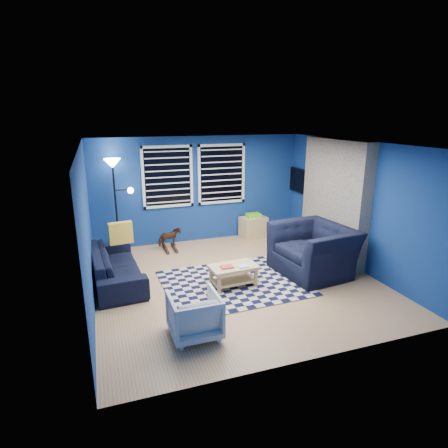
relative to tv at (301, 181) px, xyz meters
name	(u,v)px	position (x,y,z in m)	size (l,w,h in m)	color
floor	(236,280)	(-2.45, -2.00, -1.40)	(5.00, 5.00, 0.00)	tan
ceiling	(237,144)	(-2.45, -2.00, 1.10)	(5.00, 5.00, 0.00)	white
wall_back	(199,190)	(-2.45, 0.50, -0.15)	(5.00, 5.00, 0.00)	navy
wall_left	(87,229)	(-4.95, -2.00, -0.15)	(5.00, 5.00, 0.00)	navy
wall_right	(355,205)	(0.05, -2.00, -0.15)	(5.00, 5.00, 0.00)	navy
fireplace	(333,203)	(-0.09, -1.50, -0.20)	(0.65, 2.00, 2.50)	gray
window_left	(168,177)	(-3.20, 0.46, 0.20)	(1.17, 0.06, 1.42)	black
window_right	(222,174)	(-1.90, 0.46, 0.20)	(1.17, 0.06, 1.42)	black
tv	(301,181)	(0.00, 0.00, 0.00)	(0.07, 1.00, 0.58)	black
rug	(234,283)	(-2.53, -2.11, -1.39)	(2.50, 2.00, 0.02)	black
sofa	(116,266)	(-4.55, -1.30, -1.09)	(0.82, 2.09, 0.61)	black
armchair_big	(313,250)	(-0.91, -2.14, -0.93)	(1.26, 1.44, 0.93)	black
armchair_bent	(194,315)	(-3.62, -3.50, -1.08)	(0.68, 0.70, 0.63)	gray
rocking_horse	(170,238)	(-3.29, 0.03, -1.11)	(0.51, 0.23, 0.43)	#4D3118
coffee_table	(233,271)	(-2.58, -2.22, -1.11)	(0.87, 0.54, 0.42)	#DAB47A
cabinet	(253,227)	(-1.13, 0.25, -1.13)	(0.68, 0.50, 0.61)	#DAB47A
floor_lamp	(115,176)	(-4.37, 0.25, 0.31)	(0.57, 0.35, 2.08)	black
throw_pillow	(121,233)	(-4.40, -0.97, -0.58)	(0.44, 0.13, 0.42)	gold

